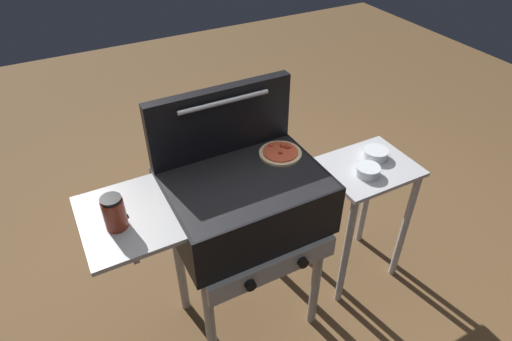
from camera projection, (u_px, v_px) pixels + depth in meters
ground_plane at (248, 312)px, 2.28m from camera, size 8.00×8.00×0.00m
grill at (243, 207)px, 1.81m from camera, size 0.96×0.53×0.90m
grill_lid_open at (221, 121)px, 1.79m from camera, size 0.63×0.08×0.30m
pizza_pepperoni at (281, 152)px, 1.86m from camera, size 0.18×0.18×0.04m
sauce_jar at (114, 213)px, 1.48m from camera, size 0.08×0.08×0.13m
prep_table at (362, 198)px, 2.21m from camera, size 0.44×0.36×0.73m
topping_bowl_near at (375, 154)px, 2.12m from camera, size 0.12×0.12×0.04m
topping_bowl_far at (368, 171)px, 2.02m from camera, size 0.11×0.11×0.04m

